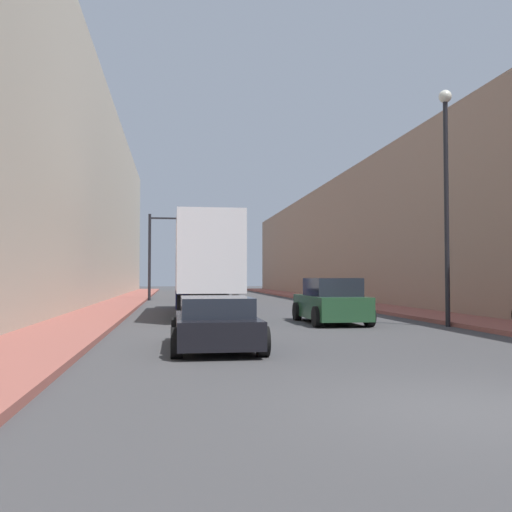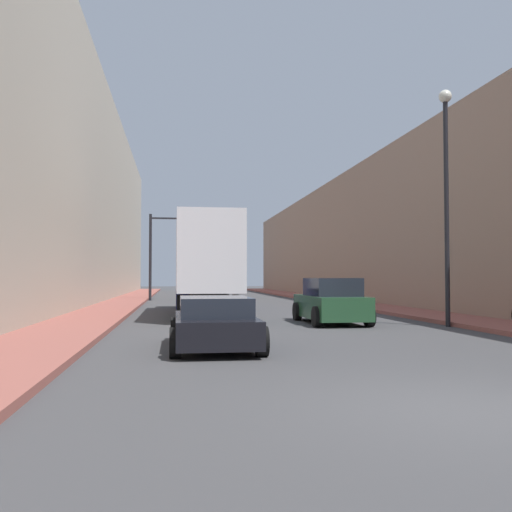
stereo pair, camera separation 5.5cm
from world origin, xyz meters
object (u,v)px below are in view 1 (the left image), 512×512
semi_truck (203,263)px  suv_car (331,302)px  sedan_car (215,323)px  street_lamp (446,178)px  traffic_signal_gantry (170,241)px

semi_truck → suv_car: 7.35m
sedan_car → street_lamp: 10.55m
semi_truck → sedan_car: size_ratio=2.91×
traffic_signal_gantry → street_lamp: bearing=-68.1°
sedan_car → street_lamp: size_ratio=0.52×
semi_truck → traffic_signal_gantry: traffic_signal_gantry is taller
traffic_signal_gantry → street_lamp: 25.47m
semi_truck → suv_car: bearing=-52.8°
traffic_signal_gantry → street_lamp: (9.48, -23.63, 0.74)m
sedan_car → traffic_signal_gantry: size_ratio=0.67×
suv_car → traffic_signal_gantry: (-5.94, 21.70, 3.56)m
traffic_signal_gantry → semi_truck: bearing=-84.3°
sedan_car → traffic_signal_gantry: bearing=92.5°
sedan_car → suv_car: suv_car is taller
suv_car → street_lamp: (3.54, -1.93, 4.30)m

